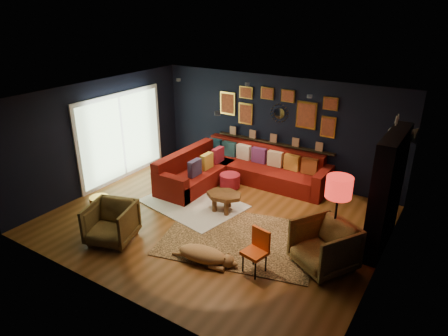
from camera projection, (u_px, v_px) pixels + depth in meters
The scene contains 20 objects.
floor at pixel (215, 219), 8.40m from camera, with size 6.50×6.50×0.00m, color brown.
room_walls at pixel (215, 148), 7.78m from camera, with size 6.50×6.50×6.50m.
sectional at pixel (235, 171), 9.98m from camera, with size 3.41×2.69×0.86m.
ledge at pixel (273, 143), 10.12m from camera, with size 3.20×0.12×0.04m, color black.
gallery_wall at pixel (275, 108), 9.81m from camera, with size 3.15×0.04×1.02m.
sunburst_mirror at pixel (279, 113), 9.80m from camera, with size 0.47×0.16×0.47m.
fireplace at pixel (386, 195), 7.17m from camera, with size 0.31×1.60×2.20m.
deer_head at pixel (404, 134), 7.14m from camera, with size 0.50×0.28×0.45m.
sliding_door at pixel (122, 136), 10.03m from camera, with size 0.06×2.80×2.20m.
ceiling_spots at pixel (236, 92), 8.03m from camera, with size 3.30×2.50×0.06m.
shag_rug at pixel (193, 204), 9.02m from camera, with size 2.15×1.56×0.03m, color white.
leopard_rug at pixel (239, 238), 7.71m from camera, with size 2.87×2.05×0.02m, color tan.
coffee_table at pixel (224, 197), 8.58m from camera, with size 0.87×0.69×0.40m.
pouf at pixel (230, 181), 9.75m from camera, with size 0.50×0.50×0.32m, color maroon.
armchair_left at pixel (111, 221), 7.50m from camera, with size 0.82×0.77×0.84m, color #B0883C.
armchair_right at pixel (324, 244), 6.73m from camera, with size 0.90×0.84×0.93m, color #B0883C.
gold_stool at pixel (100, 208), 8.36m from camera, with size 0.40×0.40×0.49m, color gold.
orange_chair at pixel (257, 248), 6.64m from camera, with size 0.43×0.43×0.78m.
floor_lamp at pixel (339, 191), 6.60m from camera, with size 0.44×0.44×1.60m.
dog at pixel (202, 252), 6.96m from camera, with size 1.24×0.61×0.39m, color tan, non-canonical shape.
Camera 1 is at (4.09, -6.08, 4.25)m, focal length 32.00 mm.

